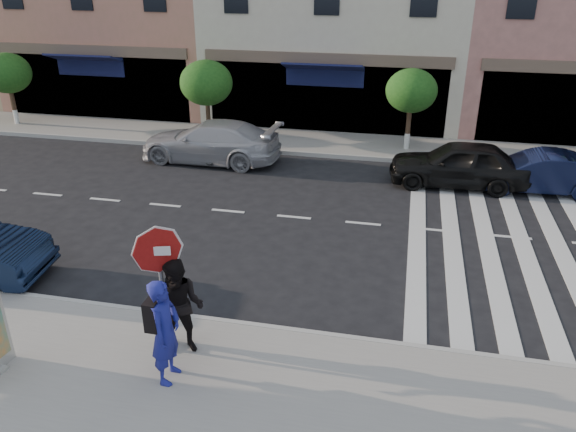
# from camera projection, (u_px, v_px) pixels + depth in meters

# --- Properties ---
(ground) EXTENTS (120.00, 120.00, 0.00)m
(ground) POSITION_uv_depth(u_px,v_px,m) (258.00, 289.00, 12.69)
(ground) COLOR black
(ground) RESTS_ON ground
(sidewalk_near) EXTENTS (60.00, 4.50, 0.15)m
(sidewalk_near) POSITION_uv_depth(u_px,v_px,m) (199.00, 404.00, 9.33)
(sidewalk_near) COLOR gray
(sidewalk_near) RESTS_ON ground
(sidewalk_far) EXTENTS (60.00, 3.00, 0.15)m
(sidewalk_far) POSITION_uv_depth(u_px,v_px,m) (330.00, 144.00, 22.42)
(sidewalk_far) COLOR gray
(sidewalk_far) RESTS_ON ground
(street_tree_wa) EXTENTS (2.00, 2.00, 3.05)m
(street_tree_wa) POSITION_uv_depth(u_px,v_px,m) (7.00, 73.00, 24.02)
(street_tree_wa) COLOR #473323
(street_tree_wa) RESTS_ON sidewalk_far
(street_tree_wb) EXTENTS (2.10, 2.10, 3.06)m
(street_tree_wb) POSITION_uv_depth(u_px,v_px,m) (206.00, 83.00, 22.28)
(street_tree_wb) COLOR #473323
(street_tree_wb) RESTS_ON sidewalk_far
(street_tree_c) EXTENTS (1.90, 1.90, 3.04)m
(street_tree_c) POSITION_uv_depth(u_px,v_px,m) (411.00, 91.00, 20.70)
(street_tree_c) COLOR #473323
(street_tree_c) RESTS_ON sidewalk_far
(stop_sign) EXTENTS (0.88, 0.28, 2.57)m
(stop_sign) POSITION_uv_depth(u_px,v_px,m) (159.00, 263.00, 9.72)
(stop_sign) COLOR gray
(stop_sign) RESTS_ON sidewalk_near
(photographer) EXTENTS (0.47, 0.71, 1.94)m
(photographer) POSITION_uv_depth(u_px,v_px,m) (165.00, 331.00, 9.41)
(photographer) COLOR navy
(photographer) RESTS_ON sidewalk_near
(walker) EXTENTS (0.99, 0.80, 1.89)m
(walker) POSITION_uv_depth(u_px,v_px,m) (180.00, 307.00, 10.12)
(walker) COLOR black
(walker) RESTS_ON sidewalk_near
(car_far_left) EXTENTS (5.22, 2.30, 1.49)m
(car_far_left) POSITION_uv_depth(u_px,v_px,m) (210.00, 141.00, 20.44)
(car_far_left) COLOR #A3A3A9
(car_far_left) RESTS_ON ground
(car_far_mid) EXTENTS (4.41, 1.79, 1.50)m
(car_far_mid) POSITION_uv_depth(u_px,v_px,m) (459.00, 164.00, 18.20)
(car_far_mid) COLOR black
(car_far_mid) RESTS_ON ground
(car_far_right) EXTENTS (4.00, 1.51, 1.30)m
(car_far_right) POSITION_uv_depth(u_px,v_px,m) (539.00, 172.00, 17.78)
(car_far_right) COLOR black
(car_far_right) RESTS_ON ground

